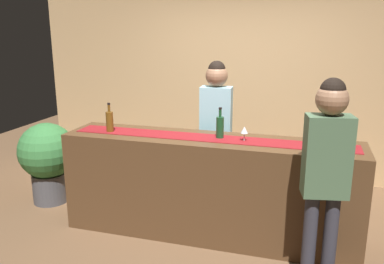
% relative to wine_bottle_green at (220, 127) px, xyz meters
% --- Properties ---
extents(ground_plane, '(10.00, 10.00, 0.00)m').
position_rel_wine_bottle_green_xyz_m(ground_plane, '(-0.10, -0.03, -1.13)').
color(ground_plane, brown).
extents(back_wall, '(6.00, 0.12, 2.90)m').
position_rel_wine_bottle_green_xyz_m(back_wall, '(-0.10, 1.87, 0.32)').
color(back_wall, tan).
rests_on(back_wall, ground).
extents(bar_counter, '(2.90, 0.60, 1.02)m').
position_rel_wine_bottle_green_xyz_m(bar_counter, '(-0.10, -0.03, -0.62)').
color(bar_counter, '#543821').
rests_on(bar_counter, ground).
extents(counter_runner_cloth, '(2.76, 0.28, 0.01)m').
position_rel_wine_bottle_green_xyz_m(counter_runner_cloth, '(-0.10, -0.03, -0.11)').
color(counter_runner_cloth, maroon).
rests_on(counter_runner_cloth, bar_counter).
extents(wine_bottle_green, '(0.07, 0.07, 0.30)m').
position_rel_wine_bottle_green_xyz_m(wine_bottle_green, '(0.00, 0.00, 0.00)').
color(wine_bottle_green, '#194723').
rests_on(wine_bottle_green, bar_counter).
extents(wine_bottle_amber, '(0.07, 0.07, 0.30)m').
position_rel_wine_bottle_green_xyz_m(wine_bottle_amber, '(-1.13, -0.09, 0.00)').
color(wine_bottle_amber, brown).
rests_on(wine_bottle_amber, bar_counter).
extents(wine_glass_near_customer, '(0.07, 0.07, 0.14)m').
position_rel_wine_bottle_green_xyz_m(wine_glass_near_customer, '(1.14, 0.02, -0.01)').
color(wine_glass_near_customer, silver).
rests_on(wine_glass_near_customer, bar_counter).
extents(wine_glass_mid_counter, '(0.07, 0.07, 0.14)m').
position_rel_wine_bottle_green_xyz_m(wine_glass_mid_counter, '(0.24, -0.04, -0.01)').
color(wine_glass_mid_counter, silver).
rests_on(wine_glass_mid_counter, bar_counter).
extents(bartender, '(0.35, 0.24, 1.71)m').
position_rel_wine_bottle_green_xyz_m(bartender, '(-0.17, 0.55, -0.07)').
color(bartender, '#26262B').
rests_on(bartender, ground).
extents(customer_sipping, '(0.37, 0.26, 1.70)m').
position_rel_wine_bottle_green_xyz_m(customer_sipping, '(0.96, -0.60, -0.08)').
color(customer_sipping, '#33333D').
rests_on(customer_sipping, ground).
extents(potted_plant_tall, '(0.67, 0.67, 0.97)m').
position_rel_wine_bottle_green_xyz_m(potted_plant_tall, '(-2.14, 0.19, -0.57)').
color(potted_plant_tall, '#4C4C51').
rests_on(potted_plant_tall, ground).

